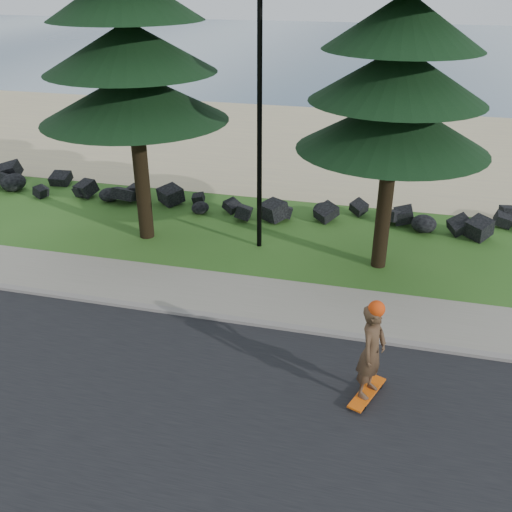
{
  "coord_description": "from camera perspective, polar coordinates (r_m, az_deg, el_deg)",
  "views": [
    {
      "loc": [
        3.64,
        -11.59,
        7.41
      ],
      "look_at": [
        0.71,
        0.0,
        1.32
      ],
      "focal_mm": 40.0,
      "sensor_mm": 36.0,
      "label": 1
    }
  ],
  "objects": [
    {
      "name": "ground",
      "position": [
        14.23,
        -2.78,
        -4.42
      ],
      "size": [
        160.0,
        160.0,
        0.0
      ],
      "primitive_type": "plane",
      "color": "#2D5C1C",
      "rests_on": "ground"
    },
    {
      "name": "road",
      "position": [
        10.88,
        -9.88,
        -16.38
      ],
      "size": [
        160.0,
        7.0,
        0.02
      ],
      "primitive_type": "cube",
      "color": "black",
      "rests_on": "ground"
    },
    {
      "name": "kerb",
      "position": [
        13.48,
        -3.89,
        -6.16
      ],
      "size": [
        160.0,
        0.2,
        0.1
      ],
      "primitive_type": "cube",
      "color": "gray",
      "rests_on": "ground"
    },
    {
      "name": "sidewalk",
      "position": [
        14.37,
        -2.56,
        -3.88
      ],
      "size": [
        160.0,
        2.0,
        0.08
      ],
      "primitive_type": "cube",
      "color": "gray",
      "rests_on": "ground"
    },
    {
      "name": "beach_sand",
      "position": [
        27.36,
        6.12,
        11.15
      ],
      "size": [
        160.0,
        15.0,
        0.01
      ],
      "primitive_type": "cube",
      "color": "beige",
      "rests_on": "ground"
    },
    {
      "name": "ocean",
      "position": [
        63.13,
        11.46,
        19.77
      ],
      "size": [
        160.0,
        58.0,
        0.01
      ],
      "primitive_type": "cube",
      "color": "#3D5A76",
      "rests_on": "ground"
    },
    {
      "name": "seawall_boulders",
      "position": [
        19.07,
        2.06,
        4.12
      ],
      "size": [
        60.0,
        2.4,
        1.1
      ],
      "primitive_type": null,
      "color": "black",
      "rests_on": "ground"
    },
    {
      "name": "lamp_post",
      "position": [
        15.58,
        0.36,
        14.87
      ],
      "size": [
        0.25,
        0.14,
        8.14
      ],
      "color": "black",
      "rests_on": "ground"
    },
    {
      "name": "skateboarder",
      "position": [
        10.85,
        11.49,
        -9.37
      ],
      "size": [
        0.68,
        1.17,
        2.14
      ],
      "rotation": [
        0.0,
        0.0,
        1.21
      ],
      "color": "#F65D0E",
      "rests_on": "ground"
    }
  ]
}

